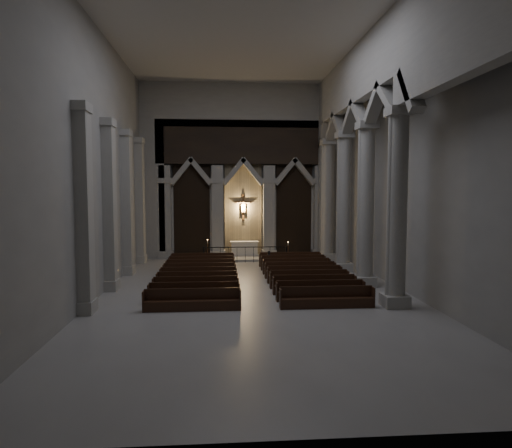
% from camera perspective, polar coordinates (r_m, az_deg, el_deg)
% --- Properties ---
extents(room, '(24.00, 24.10, 12.00)m').
position_cam_1_polar(room, '(20.55, -0.04, 12.27)').
color(room, '#989590').
rests_on(room, ground).
extents(sanctuary_wall, '(14.00, 0.77, 12.00)m').
position_cam_1_polar(sanctuary_wall, '(31.92, -1.61, 7.70)').
color(sanctuary_wall, '#A4A199').
rests_on(sanctuary_wall, ground).
extents(right_arcade, '(1.00, 24.00, 12.00)m').
position_cam_1_polar(right_arcade, '(22.94, 13.84, 11.89)').
color(right_arcade, '#A4A199').
rests_on(right_arcade, ground).
extents(left_pilasters, '(0.60, 13.00, 8.03)m').
position_cam_1_polar(left_pilasters, '(24.38, -16.72, 2.15)').
color(left_pilasters, '#A4A199').
rests_on(left_pilasters, ground).
extents(sanctuary_step, '(8.50, 2.60, 0.15)m').
position_cam_1_polar(sanctuary_step, '(31.30, -1.50, -4.25)').
color(sanctuary_step, '#A4A199').
rests_on(sanctuary_step, ground).
extents(altar, '(1.95, 0.78, 0.99)m').
position_cam_1_polar(altar, '(31.85, -1.46, -3.05)').
color(altar, silver).
rests_on(altar, sanctuary_step).
extents(altar_rail, '(5.46, 0.09, 1.07)m').
position_cam_1_polar(altar_rail, '(29.62, -1.35, -3.50)').
color(altar_rail, black).
rests_on(altar_rail, ground).
extents(candle_stand_left, '(0.25, 0.25, 1.46)m').
position_cam_1_polar(candle_stand_left, '(30.34, -6.06, -3.93)').
color(candle_stand_left, '#995F2F').
rests_on(candle_stand_left, ground).
extents(candle_stand_right, '(0.23, 0.23, 1.35)m').
position_cam_1_polar(candle_stand_right, '(29.95, 4.02, -4.09)').
color(candle_stand_right, '#995F2F').
rests_on(candle_stand_right, ground).
extents(pews, '(9.24, 10.41, 0.86)m').
position_cam_1_polar(pews, '(23.34, -0.51, -6.74)').
color(pews, black).
rests_on(pews, ground).
extents(worshipper, '(0.45, 0.36, 1.08)m').
position_cam_1_polar(worshipper, '(27.42, 1.63, -4.50)').
color(worshipper, black).
rests_on(worshipper, ground).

